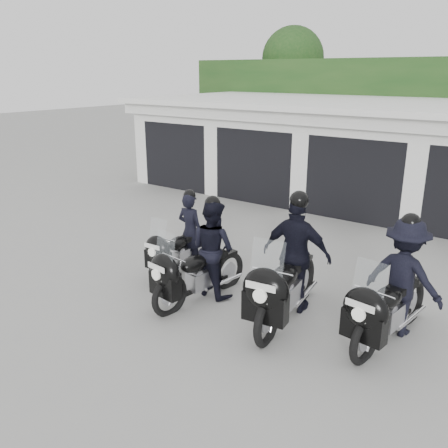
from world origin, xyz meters
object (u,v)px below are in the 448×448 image
Objects in this scene: police_bike_d at (398,285)px; police_bike_c at (292,264)px; police_bike_b at (205,255)px; police_bike_a at (182,240)px.

police_bike_c is at bearing -160.06° from police_bike_d.
police_bike_b is at bearing -160.18° from police_bike_d.
police_bike_a is at bearing 165.78° from police_bike_c.
police_bike_b is 1.55m from police_bike_c.
police_bike_d is (4.16, 0.03, 0.17)m from police_bike_a.
police_bike_b is (1.06, -0.61, 0.12)m from police_bike_a.
police_bike_c is 1.62m from police_bike_d.
police_bike_d is at bearing 4.34° from police_bike_c.
police_bike_a is 2.61m from police_bike_c.
police_bike_d reaches higher than police_bike_b.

